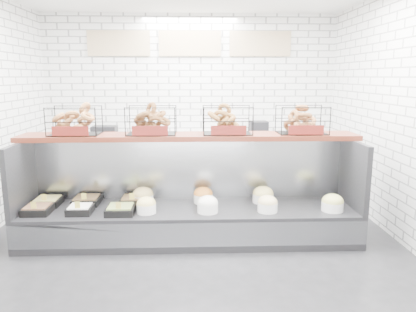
{
  "coord_description": "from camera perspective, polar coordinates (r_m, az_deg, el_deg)",
  "views": [
    {
      "loc": [
        0.04,
        -4.39,
        1.95
      ],
      "look_at": [
        0.22,
        0.45,
        1.0
      ],
      "focal_mm": 35.0,
      "sensor_mm": 36.0,
      "label": 1
    }
  ],
  "objects": [
    {
      "name": "ground",
      "position": [
        4.81,
        -2.52,
        -12.83
      ],
      "size": [
        5.5,
        5.5,
        0.0
      ],
      "primitive_type": "plane",
      "color": "black",
      "rests_on": "ground"
    },
    {
      "name": "room_shell",
      "position": [
        5.0,
        -2.68,
        12.34
      ],
      "size": [
        5.02,
        5.51,
        3.01
      ],
      "color": "white",
      "rests_on": "ground"
    },
    {
      "name": "display_case",
      "position": [
        5.01,
        -2.69,
        -7.8
      ],
      "size": [
        4.0,
        0.9,
        1.2
      ],
      "color": "black",
      "rests_on": "ground"
    },
    {
      "name": "bagel_shelf",
      "position": [
        4.94,
        -2.64,
        4.55
      ],
      "size": [
        4.1,
        0.5,
        0.4
      ],
      "color": "#48190F",
      "rests_on": "display_case"
    },
    {
      "name": "prep_counter",
      "position": [
        6.98,
        -2.51,
        -1.14
      ],
      "size": [
        4.0,
        0.6,
        1.2
      ],
      "color": "#93969B",
      "rests_on": "ground"
    }
  ]
}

